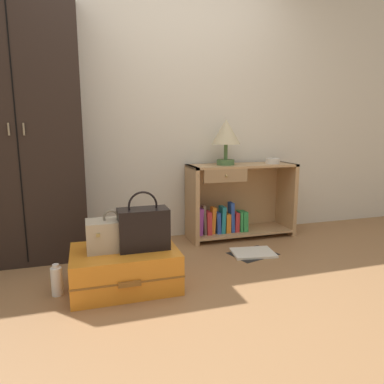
# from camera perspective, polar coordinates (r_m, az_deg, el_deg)

# --- Properties ---
(ground_plane) EXTENTS (9.00, 9.00, 0.00)m
(ground_plane) POSITION_cam_1_polar(r_m,az_deg,el_deg) (2.25, 2.30, -18.18)
(ground_plane) COLOR #9E7047
(back_wall) EXTENTS (6.40, 0.10, 2.60)m
(back_wall) POSITION_cam_1_polar(r_m,az_deg,el_deg) (3.44, -6.14, 14.05)
(back_wall) COLOR silver
(back_wall) RESTS_ON ground_plane
(wardrobe) EXTENTS (0.92, 0.47, 2.14)m
(wardrobe) POSITION_cam_1_polar(r_m,az_deg,el_deg) (3.10, -26.09, 9.22)
(wardrobe) COLOR black
(wardrobe) RESTS_ON ground_plane
(bookshelf) EXTENTS (1.07, 0.37, 0.73)m
(bookshelf) POSITION_cam_1_polar(r_m,az_deg,el_deg) (3.51, 7.23, -1.65)
(bookshelf) COLOR tan
(bookshelf) RESTS_ON ground_plane
(table_lamp) EXTENTS (0.27, 0.27, 0.43)m
(table_lamp) POSITION_cam_1_polar(r_m,az_deg,el_deg) (3.37, 5.58, 9.40)
(table_lamp) COLOR #4C7542
(table_lamp) RESTS_ON bookshelf
(bowl) EXTENTS (0.14, 0.14, 0.05)m
(bowl) POSITION_cam_1_polar(r_m,az_deg,el_deg) (3.59, 13.03, 4.97)
(bowl) COLOR silver
(bowl) RESTS_ON bookshelf
(suitcase_large) EXTENTS (0.71, 0.53, 0.27)m
(suitcase_large) POSITION_cam_1_polar(r_m,az_deg,el_deg) (2.48, -10.90, -12.08)
(suitcase_large) COLOR orange
(suitcase_large) RESTS_ON ground_plane
(train_case) EXTENTS (0.33, 0.21, 0.28)m
(train_case) POSITION_cam_1_polar(r_m,az_deg,el_deg) (2.42, -13.01, -6.78)
(train_case) COLOR #B7A88E
(train_case) RESTS_ON suitcase_large
(handbag) EXTENTS (0.34, 0.18, 0.40)m
(handbag) POSITION_cam_1_polar(r_m,az_deg,el_deg) (2.39, -7.95, -5.86)
(handbag) COLOR black
(handbag) RESTS_ON suitcase_large
(bottle) EXTENTS (0.07, 0.07, 0.21)m
(bottle) POSITION_cam_1_polar(r_m,az_deg,el_deg) (2.50, -21.25, -13.37)
(bottle) COLOR white
(bottle) RESTS_ON ground_plane
(open_book_on_floor) EXTENTS (0.44, 0.37, 0.02)m
(open_book_on_floor) POSITION_cam_1_polar(r_m,az_deg,el_deg) (3.12, 9.94, -9.78)
(open_book_on_floor) COLOR white
(open_book_on_floor) RESTS_ON ground_plane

